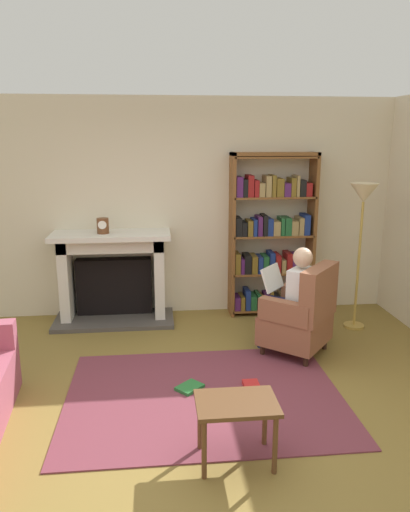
{
  "coord_description": "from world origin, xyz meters",
  "views": [
    {
      "loc": [
        -0.38,
        -3.52,
        2.21
      ],
      "look_at": [
        0.1,
        1.2,
        1.05
      ],
      "focal_mm": 34.07,
      "sensor_mm": 36.0,
      "label": 1
    }
  ],
  "objects_px": {
    "seated_reader": "(292,295)",
    "bookshelf": "(272,238)",
    "mantel_clock": "(103,226)",
    "floor_lamp": "(363,206)",
    "armchair_reading": "(302,315)",
    "fireplace": "(113,274)",
    "side_table": "(236,411)"
  },
  "relations": [
    {
      "from": "bookshelf",
      "to": "floor_lamp",
      "type": "xyz_separation_m",
      "value": [
        0.89,
        -0.6,
        0.47
      ]
    },
    {
      "from": "mantel_clock",
      "to": "armchair_reading",
      "type": "distance_m",
      "value": 2.5
    },
    {
      "from": "fireplace",
      "to": "bookshelf",
      "type": "bearing_deg",
      "value": 0.99
    },
    {
      "from": "armchair_reading",
      "to": "side_table",
      "type": "distance_m",
      "value": 1.92
    },
    {
      "from": "side_table",
      "to": "seated_reader",
      "type": "bearing_deg",
      "value": 63.45
    },
    {
      "from": "mantel_clock",
      "to": "fireplace",
      "type": "bearing_deg",
      "value": 49.53
    },
    {
      "from": "floor_lamp",
      "to": "armchair_reading",
      "type": "bearing_deg",
      "value": -142.64
    },
    {
      "from": "bookshelf",
      "to": "seated_reader",
      "type": "height_order",
      "value": "bookshelf"
    },
    {
      "from": "mantel_clock",
      "to": "armchair_reading",
      "type": "relative_size",
      "value": 0.19
    },
    {
      "from": "armchair_reading",
      "to": "seated_reader",
      "type": "xyz_separation_m",
      "value": [
        -0.09,
        0.08,
        0.2
      ]
    },
    {
      "from": "seated_reader",
      "to": "fireplace",
      "type": "bearing_deg",
      "value": -80.8
    },
    {
      "from": "bookshelf",
      "to": "floor_lamp",
      "type": "height_order",
      "value": "bookshelf"
    },
    {
      "from": "floor_lamp",
      "to": "bookshelf",
      "type": "bearing_deg",
      "value": 145.75
    },
    {
      "from": "seated_reader",
      "to": "bookshelf",
      "type": "bearing_deg",
      "value": -142.99
    },
    {
      "from": "mantel_clock",
      "to": "bookshelf",
      "type": "height_order",
      "value": "bookshelf"
    },
    {
      "from": "mantel_clock",
      "to": "seated_reader",
      "type": "distance_m",
      "value": 2.34
    },
    {
      "from": "armchair_reading",
      "to": "fireplace",
      "type": "bearing_deg",
      "value": -81.25
    },
    {
      "from": "armchair_reading",
      "to": "floor_lamp",
      "type": "distance_m",
      "value": 1.5
    },
    {
      "from": "mantel_clock",
      "to": "seated_reader",
      "type": "bearing_deg",
      "value": -27.62
    },
    {
      "from": "side_table",
      "to": "floor_lamp",
      "type": "height_order",
      "value": "floor_lamp"
    },
    {
      "from": "side_table",
      "to": "mantel_clock",
      "type": "bearing_deg",
      "value": 112.28
    },
    {
      "from": "fireplace",
      "to": "mantel_clock",
      "type": "relative_size",
      "value": 7.98
    },
    {
      "from": "mantel_clock",
      "to": "bookshelf",
      "type": "xyz_separation_m",
      "value": [
        2.07,
        0.14,
        -0.21
      ]
    },
    {
      "from": "fireplace",
      "to": "floor_lamp",
      "type": "xyz_separation_m",
      "value": [
        2.87,
        -0.57,
        0.87
      ]
    },
    {
      "from": "armchair_reading",
      "to": "seated_reader",
      "type": "bearing_deg",
      "value": -90.0
    },
    {
      "from": "fireplace",
      "to": "bookshelf",
      "type": "height_order",
      "value": "bookshelf"
    },
    {
      "from": "seated_reader",
      "to": "armchair_reading",
      "type": "bearing_deg",
      "value": 90.0
    },
    {
      "from": "floor_lamp",
      "to": "side_table",
      "type": "bearing_deg",
      "value": -128.12
    },
    {
      "from": "fireplace",
      "to": "mantel_clock",
      "type": "bearing_deg",
      "value": -130.47
    },
    {
      "from": "fireplace",
      "to": "bookshelf",
      "type": "relative_size",
      "value": 0.71
    },
    {
      "from": "fireplace",
      "to": "armchair_reading",
      "type": "relative_size",
      "value": 1.49
    },
    {
      "from": "mantel_clock",
      "to": "floor_lamp",
      "type": "xyz_separation_m",
      "value": [
        2.96,
        -0.47,
        0.25
      ]
    }
  ]
}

